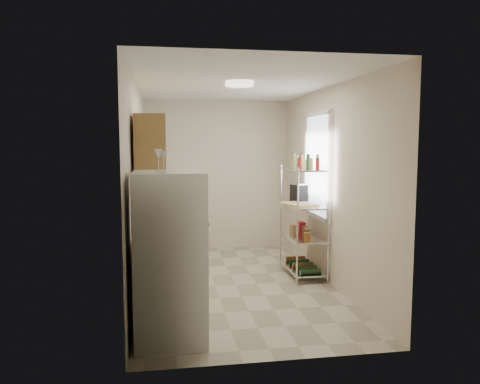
# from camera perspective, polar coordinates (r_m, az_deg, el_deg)

# --- Properties ---
(room) EXTENTS (2.52, 4.42, 2.62)m
(room) POSITION_cam_1_polar(r_m,az_deg,el_deg) (6.04, -0.52, 0.63)
(room) COLOR beige
(room) RESTS_ON ground
(counter_run) EXTENTS (0.63, 3.51, 0.90)m
(counter_run) POSITION_cam_1_polar(r_m,az_deg,el_deg) (6.53, -9.16, -6.56)
(counter_run) COLOR #AF874A
(counter_run) RESTS_ON ground
(upper_cabinets) EXTENTS (0.33, 2.20, 0.72)m
(upper_cabinets) POSITION_cam_1_polar(r_m,az_deg,el_deg) (6.04, -10.66, 5.38)
(upper_cabinets) COLOR #AF874A
(upper_cabinets) RESTS_ON room
(range_hood) EXTENTS (0.50, 0.60, 0.12)m
(range_hood) POSITION_cam_1_polar(r_m,az_deg,el_deg) (6.86, -9.98, 1.94)
(range_hood) COLOR #B7BABC
(range_hood) RESTS_ON room
(window) EXTENTS (0.06, 1.00, 1.46)m
(window) POSITION_cam_1_polar(r_m,az_deg,el_deg) (6.65, 9.51, 3.20)
(window) COLOR white
(window) RESTS_ON room
(bakers_rack) EXTENTS (0.45, 0.90, 1.73)m
(bakers_rack) POSITION_cam_1_polar(r_m,az_deg,el_deg) (6.57, 7.78, -0.67)
(bakers_rack) COLOR silver
(bakers_rack) RESTS_ON ground
(ceiling_dome) EXTENTS (0.34, 0.34, 0.05)m
(ceiling_dome) POSITION_cam_1_polar(r_m,az_deg,el_deg) (5.76, -0.07, 13.04)
(ceiling_dome) COLOR white
(ceiling_dome) RESTS_ON room
(refrigerator) EXTENTS (0.66, 0.66, 1.60)m
(refrigerator) POSITION_cam_1_polar(r_m,az_deg,el_deg) (4.46, -8.51, -7.86)
(refrigerator) COLOR white
(refrigerator) RESTS_ON ground
(wine_glass_a) EXTENTS (0.07, 0.07, 0.19)m
(wine_glass_a) POSITION_cam_1_polar(r_m,az_deg,el_deg) (4.19, -9.31, 3.65)
(wine_glass_a) COLOR silver
(wine_glass_a) RESTS_ON refrigerator
(wine_glass_b) EXTENTS (0.07, 0.07, 0.21)m
(wine_glass_b) POSITION_cam_1_polar(r_m,az_deg,el_deg) (4.34, -9.91, 3.81)
(wine_glass_b) COLOR silver
(wine_glass_b) RESTS_ON refrigerator
(rice_cooker) EXTENTS (0.28, 0.28, 0.22)m
(rice_cooker) POSITION_cam_1_polar(r_m,az_deg,el_deg) (6.44, -9.63, -1.70)
(rice_cooker) COLOR silver
(rice_cooker) RESTS_ON counter_run
(frying_pan_large) EXTENTS (0.33, 0.33, 0.04)m
(frying_pan_large) POSITION_cam_1_polar(r_m,az_deg,el_deg) (7.04, -10.06, -1.80)
(frying_pan_large) COLOR black
(frying_pan_large) RESTS_ON counter_run
(frying_pan_small) EXTENTS (0.25, 0.25, 0.05)m
(frying_pan_small) POSITION_cam_1_polar(r_m,az_deg,el_deg) (7.02, -9.45, -1.80)
(frying_pan_small) COLOR black
(frying_pan_small) RESTS_ON counter_run
(cutting_board) EXTENTS (0.49, 0.56, 0.03)m
(cutting_board) POSITION_cam_1_polar(r_m,az_deg,el_deg) (6.47, 7.18, -1.49)
(cutting_board) COLOR tan
(cutting_board) RESTS_ON bakers_rack
(espresso_machine) EXTENTS (0.22, 0.27, 0.28)m
(espresso_machine) POSITION_cam_1_polar(r_m,az_deg,el_deg) (6.74, 7.18, -0.12)
(espresso_machine) COLOR black
(espresso_machine) RESTS_ON bakers_rack
(storage_bag) EXTENTS (0.10, 0.14, 0.16)m
(storage_bag) POSITION_cam_1_polar(r_m,az_deg,el_deg) (6.90, 7.47, -4.29)
(storage_bag) COLOR maroon
(storage_bag) RESTS_ON bakers_rack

